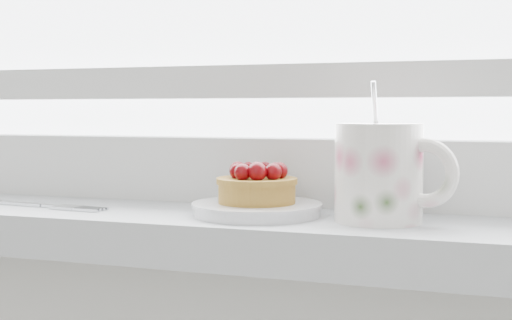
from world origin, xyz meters
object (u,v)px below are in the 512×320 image
at_px(saucer, 257,209).
at_px(raspberry_tart, 257,185).
at_px(floral_mug, 382,171).
at_px(fork, 32,204).

distance_m(saucer, raspberry_tart, 0.02).
xyz_separation_m(raspberry_tart, floral_mug, (0.12, -0.00, 0.02)).
bearing_deg(floral_mug, saucer, 179.57).
bearing_deg(raspberry_tart, floral_mug, -0.39).
distance_m(floral_mug, fork, 0.36).
relative_size(saucer, fork, 0.68).
relative_size(saucer, floral_mug, 0.98).
relative_size(raspberry_tart, fork, 0.42).
height_order(floral_mug, fork, floral_mug).
distance_m(saucer, fork, 0.24).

